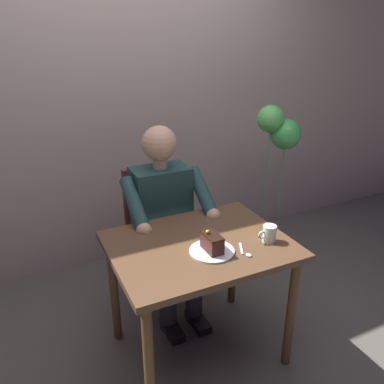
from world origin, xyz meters
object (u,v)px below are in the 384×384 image
dining_table (199,259)px  balloon_display (277,147)px  seated_person (166,219)px  cake_slice (212,242)px  dessert_spoon (245,252)px  chair (157,227)px  coffee_cup (269,233)px

dining_table → balloon_display: 1.22m
seated_person → balloon_display: size_ratio=0.98×
cake_slice → dessert_spoon: cake_slice is taller
seated_person → dessert_spoon: size_ratio=8.80×
chair → cake_slice: (-0.01, 0.76, 0.27)m
coffee_cup → balloon_display: bearing=-128.4°
dining_table → coffee_cup: bearing=156.4°
dining_table → cake_slice: 0.19m
chair → coffee_cup: bearing=112.9°
coffee_cup → dessert_spoon: 0.18m
chair → dessert_spoon: (-0.16, 0.84, 0.22)m
coffee_cup → dessert_spoon: bearing=13.9°
dessert_spoon → seated_person: bearing=-76.2°
seated_person → coffee_cup: seated_person is taller
dessert_spoon → coffee_cup: bearing=-166.1°
cake_slice → dessert_spoon: size_ratio=0.94×
dining_table → chair: bearing=-90.0°
cake_slice → balloon_display: balloon_display is taller
chair → cake_slice: chair is taller
dining_table → coffee_cup: 0.39m
cake_slice → coffee_cup: cake_slice is taller
dessert_spoon → chair: bearing=-79.0°
coffee_cup → balloon_display: balloon_display is taller
seated_person → dining_table: bearing=90.0°
cake_slice → balloon_display: (-0.96, -0.77, 0.18)m
dessert_spoon → cake_slice: bearing=-28.1°
chair → balloon_display: size_ratio=0.72×
dining_table → dessert_spoon: size_ratio=6.64×
cake_slice → chair: bearing=-88.9°
dining_table → seated_person: bearing=-90.0°
cake_slice → seated_person: bearing=-88.5°
seated_person → cake_slice: seated_person is taller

